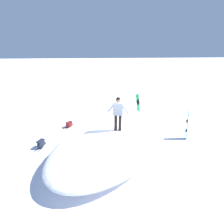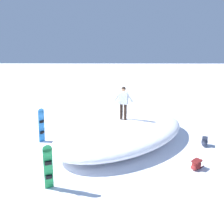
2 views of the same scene
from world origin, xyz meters
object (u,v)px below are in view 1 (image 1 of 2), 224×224
object	(u,v)px
snowboard_primary_upright	(188,124)
snowboarder_standing	(118,111)
backpack_near	(41,144)
snowboard_secondary_upright	(138,104)
backpack_far	(69,124)

from	to	relation	value
snowboard_primary_upright	snowboarder_standing	bearing A→B (deg)	5.74
backpack_near	snowboard_secondary_upright	bearing A→B (deg)	-150.16
snowboard_primary_upright	backpack_near	size ratio (longest dim) A/B	2.46
snowboard_secondary_upright	backpack_near	xyz separation A→B (m)	(6.03, 3.46, -0.61)
backpack_near	backpack_far	xyz separation A→B (m)	(-1.12, -2.06, -0.03)
snowboarder_standing	backpack_near	world-z (taller)	snowboarder_standing
snowboard_primary_upright	backpack_far	size ratio (longest dim) A/B	2.67
backpack_near	backpack_far	distance (m)	2.34
snowboarder_standing	backpack_far	distance (m)	4.16
snowboard_secondary_upright	backpack_near	bearing A→B (deg)	29.84
backpack_far	snowboard_primary_upright	bearing A→B (deg)	160.03
snowboard_primary_upright	backpack_far	xyz separation A→B (m)	(6.43, -2.34, -0.69)
snowboarder_standing	snowboard_secondary_upright	distance (m)	4.87
snowboarder_standing	snowboard_secondary_upright	bearing A→B (deg)	-119.33
snowboard_primary_upright	snowboard_secondary_upright	bearing A→B (deg)	-67.82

